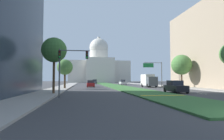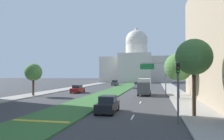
% 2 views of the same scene
% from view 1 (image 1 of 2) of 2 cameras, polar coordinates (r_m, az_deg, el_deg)
% --- Properties ---
extents(ground_plane, '(260.00, 260.00, 0.00)m').
position_cam_1_polar(ground_plane, '(61.89, -0.27, -4.60)').
color(ground_plane, '#3D3D3F').
extents(grass_median, '(5.70, 95.43, 0.14)m').
position_cam_1_polar(grass_median, '(56.64, 0.49, -4.70)').
color(grass_median, '#386B33').
rests_on(grass_median, ground_plane).
extents(median_curb_nose, '(5.13, 0.50, 0.04)m').
position_cam_1_polar(median_curb_nose, '(22.02, 15.07, -7.39)').
color(median_curb_nose, gold).
rests_on(median_curb_nose, grass_median).
extents(lane_dashes_right, '(0.16, 52.44, 0.01)m').
position_cam_1_polar(lane_dashes_right, '(54.31, 8.85, -4.82)').
color(lane_dashes_right, silver).
rests_on(lane_dashes_right, ground_plane).
extents(sidewalk_left, '(4.00, 95.43, 0.15)m').
position_cam_1_polar(sidewalk_left, '(50.93, -14.15, -4.83)').
color(sidewalk_left, '#9E9991').
rests_on(sidewalk_left, ground_plane).
extents(sidewalk_right, '(4.00, 95.43, 0.15)m').
position_cam_1_polar(sidewalk_right, '(55.44, 15.65, -4.63)').
color(sidewalk_right, '#9E9991').
rests_on(sidewalk_right, ground_plane).
extents(capitol_building, '(35.06, 22.35, 27.72)m').
position_cam_1_polar(capitol_building, '(113.96, -3.95, 0.75)').
color(capitol_building, beige).
rests_on(capitol_building, ground_plane).
extents(traffic_light_near_left, '(3.34, 0.35, 5.20)m').
position_cam_1_polar(traffic_light_near_left, '(20.78, -13.20, 2.35)').
color(traffic_light_near_left, '#515456').
rests_on(traffic_light_near_left, ground_plane).
extents(overhead_guide_sign, '(5.15, 0.20, 6.50)m').
position_cam_1_polar(overhead_guide_sign, '(50.88, 12.79, 0.28)').
color(overhead_guide_sign, '#515456').
rests_on(overhead_guide_sign, ground_plane).
extents(street_tree_left_near, '(3.25, 3.25, 7.40)m').
position_cam_1_polar(street_tree_left_near, '(25.93, -17.01, 5.68)').
color(street_tree_left_near, '#4C3823').
rests_on(street_tree_left_near, ground_plane).
extents(street_tree_left_mid, '(3.18, 3.18, 6.02)m').
position_cam_1_polar(street_tree_left_mid, '(39.72, -13.98, 0.80)').
color(street_tree_left_mid, '#4C3823').
rests_on(street_tree_left_mid, ground_plane).
extents(street_tree_right_mid, '(4.56, 4.56, 7.53)m').
position_cam_1_polar(street_tree_right_mid, '(45.86, 20.18, 1.48)').
color(street_tree_right_mid, '#4C3823').
rests_on(street_tree_right_mid, ground_plane).
extents(sedan_lead_stopped, '(1.92, 4.35, 1.78)m').
position_cam_1_polar(sedan_lead_stopped, '(29.20, 18.50, -4.86)').
color(sedan_lead_stopped, black).
rests_on(sedan_lead_stopped, ground_plane).
extents(sedan_midblock, '(1.89, 4.63, 1.72)m').
position_cam_1_polar(sedan_midblock, '(47.84, -6.48, -4.15)').
color(sedan_midblock, maroon).
rests_on(sedan_midblock, ground_plane).
extents(sedan_distant, '(1.91, 4.65, 1.78)m').
position_cam_1_polar(sedan_distant, '(65.92, 3.20, -3.77)').
color(sedan_distant, '#BCBCC1').
rests_on(sedan_distant, ground_plane).
extents(sedan_far_horizon, '(1.98, 4.25, 1.86)m').
position_cam_1_polar(sedan_far_horizon, '(77.91, -5.28, -3.58)').
color(sedan_far_horizon, '#4C5156').
rests_on(sedan_far_horizon, ground_plane).
extents(box_truck_delivery, '(2.40, 6.40, 3.20)m').
position_cam_1_polar(box_truck_delivery, '(48.65, 10.96, -3.07)').
color(box_truck_delivery, '#4C5156').
rests_on(box_truck_delivery, ground_plane).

